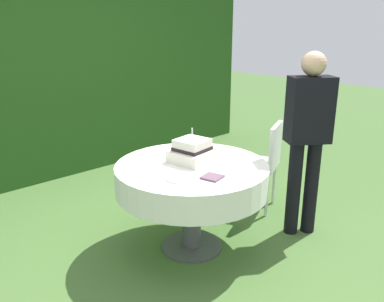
% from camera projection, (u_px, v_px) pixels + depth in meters
% --- Properties ---
extents(ground_plane, '(20.00, 20.00, 0.00)m').
position_uv_depth(ground_plane, '(192.00, 247.00, 3.36)').
color(ground_plane, '#476B33').
extents(foliage_hedge, '(5.96, 0.62, 2.86)m').
position_uv_depth(foliage_hedge, '(46.00, 57.00, 4.71)').
color(foliage_hedge, '#234C19').
rests_on(foliage_hedge, ground_plane).
extents(cake_table, '(1.22, 1.22, 0.74)m').
position_uv_depth(cake_table, '(192.00, 179.00, 3.17)').
color(cake_table, '#4C4C51').
rests_on(cake_table, ground_plane).
extents(wedding_cake, '(0.35, 0.35, 0.28)m').
position_uv_depth(wedding_cake, '(192.00, 151.00, 3.19)').
color(wedding_cake, silver).
rests_on(wedding_cake, cake_table).
extents(serving_plate_near, '(0.13, 0.13, 0.01)m').
position_uv_depth(serving_plate_near, '(186.00, 146.00, 3.59)').
color(serving_plate_near, white).
rests_on(serving_plate_near, cake_table).
extents(serving_plate_far, '(0.15, 0.15, 0.01)m').
position_uv_depth(serving_plate_far, '(177.00, 179.00, 2.82)').
color(serving_plate_far, white).
rests_on(serving_plate_far, cake_table).
extents(napkin_stack, '(0.16, 0.16, 0.01)m').
position_uv_depth(napkin_stack, '(212.00, 177.00, 2.86)').
color(napkin_stack, '#6B4C60').
rests_on(napkin_stack, cake_table).
extents(garden_chair, '(0.53, 0.53, 0.89)m').
position_uv_depth(garden_chair, '(264.00, 158.00, 3.91)').
color(garden_chair, white).
rests_on(garden_chair, ground_plane).
extents(standing_person, '(0.41, 0.37, 1.60)m').
position_uv_depth(standing_person, '(308.00, 133.00, 3.33)').
color(standing_person, black).
rests_on(standing_person, ground_plane).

